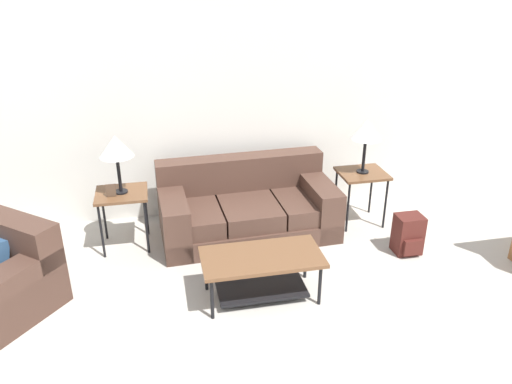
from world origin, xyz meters
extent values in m
cube|color=silver|center=(0.00, 3.86, 1.30)|extent=(9.11, 0.06, 2.60)
cube|color=#4C3328|center=(-0.05, 3.16, 0.11)|extent=(1.99, 1.07, 0.22)
cube|color=#4C3328|center=(-0.70, 3.11, 0.32)|extent=(0.67, 0.92, 0.20)
cube|color=#4C3328|center=(-0.05, 3.14, 0.32)|extent=(0.67, 0.92, 0.20)
cube|color=#4C3328|center=(0.60, 3.17, 0.32)|extent=(0.67, 0.92, 0.20)
cube|color=#4C3328|center=(-0.06, 3.53, 0.62)|extent=(1.96, 0.34, 0.40)
cube|color=#4C3328|center=(-0.89, 3.13, 0.29)|extent=(0.32, 1.00, 0.58)
cube|color=#4C3328|center=(0.79, 3.19, 0.29)|extent=(0.32, 1.00, 0.58)
cube|color=#4C3328|center=(-2.38, 2.52, 0.60)|extent=(1.00, 0.90, 0.40)
cube|color=#4C3328|center=(-2.27, 2.01, 0.28)|extent=(0.78, 0.86, 0.56)
cube|color=brown|center=(-0.16, 1.95, 0.43)|extent=(1.10, 0.56, 0.04)
cylinder|color=black|center=(-0.65, 1.73, 0.21)|extent=(0.03, 0.03, 0.41)
cylinder|color=black|center=(0.33, 1.73, 0.21)|extent=(0.03, 0.03, 0.41)
cylinder|color=black|center=(-0.65, 2.17, 0.21)|extent=(0.03, 0.03, 0.41)
cylinder|color=black|center=(0.33, 2.17, 0.21)|extent=(0.03, 0.03, 0.41)
cube|color=black|center=(-0.16, 1.95, 0.08)|extent=(0.82, 0.39, 0.02)
cube|color=brown|center=(-1.41, 3.17, 0.63)|extent=(0.54, 0.49, 0.03)
cylinder|color=black|center=(-1.64, 2.97, 0.31)|extent=(0.03, 0.03, 0.61)
cylinder|color=black|center=(-1.18, 2.97, 0.31)|extent=(0.03, 0.03, 0.61)
cylinder|color=black|center=(-1.64, 3.37, 0.31)|extent=(0.03, 0.03, 0.61)
cylinder|color=black|center=(-1.18, 3.37, 0.31)|extent=(0.03, 0.03, 0.61)
cube|color=brown|center=(1.31, 3.17, 0.63)|extent=(0.54, 0.49, 0.03)
cylinder|color=black|center=(1.08, 2.97, 0.31)|extent=(0.03, 0.03, 0.61)
cylinder|color=black|center=(1.54, 2.97, 0.31)|extent=(0.03, 0.03, 0.61)
cylinder|color=black|center=(1.08, 3.37, 0.31)|extent=(0.03, 0.03, 0.61)
cylinder|color=black|center=(1.54, 3.37, 0.31)|extent=(0.03, 0.03, 0.61)
cylinder|color=black|center=(-1.41, 3.17, 0.65)|extent=(0.14, 0.14, 0.02)
cylinder|color=black|center=(-1.41, 3.17, 0.86)|extent=(0.04, 0.04, 0.39)
cone|color=white|center=(-1.41, 3.17, 1.16)|extent=(0.35, 0.35, 0.22)
cylinder|color=black|center=(1.31, 3.17, 0.65)|extent=(0.14, 0.14, 0.02)
cylinder|color=black|center=(1.31, 3.17, 0.86)|extent=(0.04, 0.04, 0.39)
cone|color=white|center=(1.31, 3.17, 1.16)|extent=(0.35, 0.35, 0.22)
cube|color=#4C1E19|center=(1.55, 2.41, 0.22)|extent=(0.28, 0.23, 0.43)
cube|color=#4C1E19|center=(1.55, 2.28, 0.13)|extent=(0.21, 0.05, 0.17)
cylinder|color=#4C1E19|center=(1.47, 2.54, 0.24)|extent=(0.02, 0.02, 0.32)
cylinder|color=#4C1E19|center=(1.63, 2.54, 0.24)|extent=(0.02, 0.02, 0.32)
cube|color=#4C3828|center=(-1.51, 3.10, 0.71)|extent=(0.10, 0.04, 0.13)
camera|label=1|loc=(-1.00, -1.81, 2.84)|focal=35.00mm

